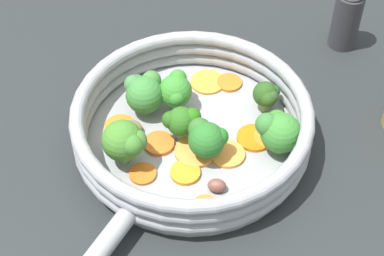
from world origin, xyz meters
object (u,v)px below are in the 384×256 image
object	(u,v)px
carrot_slice_1	(269,137)
salt_shaker	(348,13)
carrot_slice_4	(195,152)
broccoli_floret_2	(176,91)
carrot_slice_9	(185,173)
carrot_slice_3	(159,143)
carrot_slice_7	(229,83)
broccoli_floret_0	(126,141)
broccoli_floret_4	(278,131)
carrot_slice_5	(254,138)
mushroom_piece_1	(132,127)
carrot_slice_2	(206,206)
skillet	(192,140)
carrot_slice_6	(227,154)
carrot_slice_8	(143,174)
mushroom_piece_0	(217,186)
broccoli_floret_5	(145,91)
carrot_slice_0	(208,82)
broccoli_floret_3	(267,96)
carrot_slice_10	(120,127)
broccoli_floret_1	(206,138)
broccoli_floret_6	(183,121)

from	to	relation	value
carrot_slice_1	salt_shaker	xyz separation A→B (m)	(-0.01, 0.22, 0.04)
carrot_slice_4	broccoli_floret_2	bearing A→B (deg)	142.90
carrot_slice_9	salt_shaker	xyz separation A→B (m)	(0.04, 0.32, 0.04)
carrot_slice_3	carrot_slice_9	bearing A→B (deg)	-19.08
carrot_slice_3	carrot_slice_7	bearing A→B (deg)	85.22
broccoli_floret_0	broccoli_floret_4	size ratio (longest dim) A/B	1.10
carrot_slice_5	mushroom_piece_1	size ratio (longest dim) A/B	1.70
carrot_slice_2	carrot_slice_7	xyz separation A→B (m)	(-0.08, 0.17, 0.00)
skillet	carrot_slice_3	distance (m)	0.04
carrot_slice_6	carrot_slice_8	bearing A→B (deg)	-128.52
carrot_slice_1	mushroom_piece_0	bearing A→B (deg)	-95.06
skillet	carrot_slice_1	size ratio (longest dim) A/B	7.39
broccoli_floret_4	broccoli_floret_5	world-z (taller)	same
carrot_slice_0	carrot_slice_9	xyz separation A→B (m)	(0.06, -0.14, 0.00)
broccoli_floret_2	mushroom_piece_1	world-z (taller)	broccoli_floret_2
broccoli_floret_2	broccoli_floret_3	size ratio (longest dim) A/B	1.24
carrot_slice_6	mushroom_piece_0	xyz separation A→B (m)	(0.02, -0.05, 0.01)
carrot_slice_10	salt_shaker	distance (m)	0.34
carrot_slice_9	broccoli_floret_4	size ratio (longest dim) A/B	0.64
carrot_slice_8	broccoli_floret_3	xyz separation A→B (m)	(0.06, 0.17, 0.02)
broccoli_floret_2	broccoli_floret_5	world-z (taller)	broccoli_floret_5
skillet	broccoli_floret_4	distance (m)	0.11
carrot_slice_7	broccoli_floret_4	bearing A→B (deg)	-29.95
broccoli_floret_5	carrot_slice_1	bearing A→B (deg)	16.59
carrot_slice_6	mushroom_piece_1	xyz separation A→B (m)	(-0.11, -0.03, 0.00)
carrot_slice_1	carrot_slice_7	xyz separation A→B (m)	(-0.09, 0.05, -0.00)
skillet	carrot_slice_1	xyz separation A→B (m)	(0.08, 0.05, 0.01)
carrot_slice_7	mushroom_piece_0	xyz separation A→B (m)	(0.08, -0.15, 0.01)
carrot_slice_5	broccoli_floret_1	xyz separation A→B (m)	(-0.03, -0.05, 0.03)
broccoli_floret_2	mushroom_piece_0	bearing A→B (deg)	-34.28
carrot_slice_8	carrot_slice_5	bearing A→B (deg)	57.64
carrot_slice_0	carrot_slice_3	distance (m)	0.12
carrot_slice_0	carrot_slice_5	size ratio (longest dim) A/B	1.05
carrot_slice_9	broccoli_floret_6	world-z (taller)	broccoli_floret_6
carrot_slice_5	carrot_slice_8	world-z (taller)	same
carrot_slice_0	broccoli_floret_2	size ratio (longest dim) A/B	0.88
carrot_slice_0	broccoli_floret_4	world-z (taller)	broccoli_floret_4
carrot_slice_8	carrot_slice_4	bearing A→B (deg)	63.63
carrot_slice_8	carrot_slice_10	size ratio (longest dim) A/B	0.83
carrot_slice_10	broccoli_floret_4	distance (m)	0.19
carrot_slice_10	broccoli_floret_3	size ratio (longest dim) A/B	0.94
carrot_slice_1	carrot_slice_9	size ratio (longest dim) A/B	1.04
broccoli_floret_0	broccoli_floret_1	distance (m)	0.09
carrot_slice_1	carrot_slice_8	bearing A→B (deg)	-124.52
broccoli_floret_5	mushroom_piece_0	size ratio (longest dim) A/B	2.51
skillet	broccoli_floret_1	distance (m)	0.05
carrot_slice_2	broccoli_floret_0	size ratio (longest dim) A/B	0.50
carrot_slice_2	mushroom_piece_0	bearing A→B (deg)	96.78
carrot_slice_8	carrot_slice_6	bearing A→B (deg)	51.48
broccoli_floret_3	broccoli_floret_4	distance (m)	0.06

